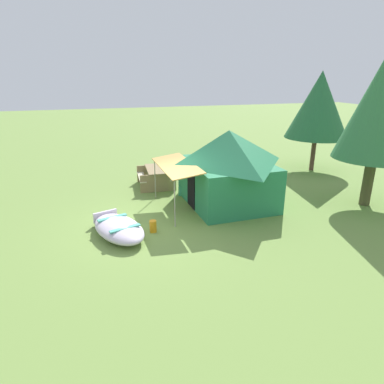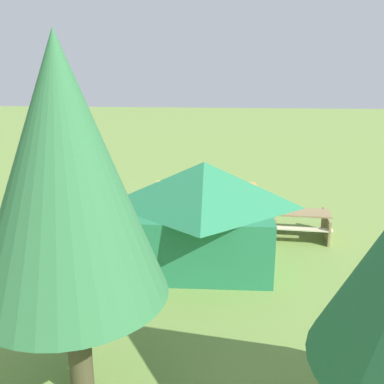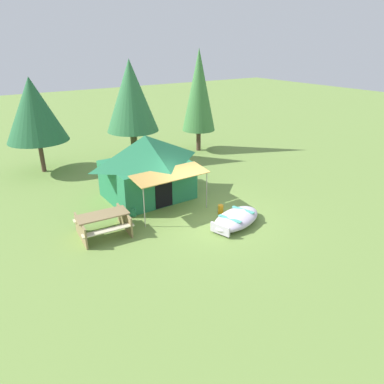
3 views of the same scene
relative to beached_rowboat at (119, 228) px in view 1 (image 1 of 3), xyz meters
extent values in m
plane|color=olive|center=(-0.54, 1.18, -0.23)|extent=(80.00, 80.00, 0.00)
ellipsoid|color=silver|center=(0.01, 0.00, -0.01)|extent=(2.52, 1.83, 0.45)
ellipsoid|color=#49444B|center=(0.01, 0.00, 0.03)|extent=(2.30, 1.64, 0.16)
cube|color=#49AA99|center=(0.44, 0.14, 0.17)|extent=(0.41, 0.90, 0.04)
cube|color=#49AA99|center=(-0.42, -0.14, 0.17)|extent=(0.41, 0.90, 0.04)
cube|color=silver|center=(-0.98, -0.32, 0.01)|extent=(0.31, 0.75, 0.34)
cube|color=#277C4E|center=(-1.51, 4.03, 0.54)|extent=(3.31, 2.78, 1.54)
pyramid|color=#277C4E|center=(-1.51, 4.03, 1.87)|extent=(3.58, 3.00, 1.12)
cube|color=black|center=(-1.48, 2.66, 0.41)|extent=(0.76, 0.05, 1.23)
cube|color=tan|center=(-1.47, 2.14, 1.36)|extent=(2.95, 1.13, 0.16)
cylinder|color=gray|center=(-0.09, 1.72, 0.50)|extent=(0.04, 0.04, 1.46)
cylinder|color=gray|center=(-2.83, 1.66, 0.50)|extent=(0.04, 0.04, 1.46)
cube|color=#8F7850|center=(-4.25, 1.96, 0.51)|extent=(1.76, 0.86, 0.04)
cube|color=beige|center=(-4.29, 1.37, 0.22)|extent=(1.73, 0.38, 0.04)
cube|color=beige|center=(-4.20, 2.55, 0.22)|extent=(1.73, 0.38, 0.04)
cube|color=#8F7850|center=(-5.00, 2.01, 0.13)|extent=(0.16, 1.44, 0.72)
cube|color=#8F7850|center=(-3.49, 1.91, 0.13)|extent=(0.16, 1.44, 0.72)
cube|color=#308E64|center=(-2.75, 2.87, -0.06)|extent=(0.61, 0.64, 0.34)
cylinder|color=orange|center=(0.07, 1.00, -0.05)|extent=(0.22, 0.22, 0.36)
cylinder|color=brown|center=(-4.48, 9.80, 0.57)|extent=(0.22, 0.22, 1.60)
cone|color=#266239|center=(-4.48, 9.80, 2.89)|extent=(2.91, 2.91, 3.04)
cylinder|color=#454128|center=(0.10, 8.74, 0.63)|extent=(0.36, 0.36, 1.72)
cone|color=#327141|center=(0.10, 8.74, 3.30)|extent=(2.72, 2.72, 3.63)
camera|label=1|loc=(9.14, -0.60, 4.21)|focal=31.54mm
camera|label=2|loc=(-2.03, 14.15, 4.65)|focal=40.35mm
camera|label=3|loc=(-7.61, -8.59, 5.91)|focal=33.15mm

